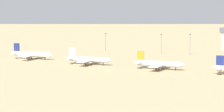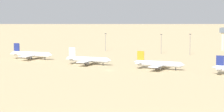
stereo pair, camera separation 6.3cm
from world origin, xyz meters
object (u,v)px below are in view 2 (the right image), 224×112
parked_jet_orange_3 (159,64)px  control_tower (223,37)px  light_pole_west (106,41)px  parked_jet_white_2 (88,59)px  light_pole_mid (161,43)px  light_pole_east (190,43)px  parked_jet_navy_1 (31,54)px

parked_jet_orange_3 → control_tower: bearing=86.2°
control_tower → light_pole_west: size_ratio=1.30×
parked_jet_white_2 → light_pole_mid: 97.49m
control_tower → light_pole_west: (-91.08, -59.04, -3.37)m
parked_jet_white_2 → light_pole_east: 104.45m
control_tower → light_pole_west: 108.59m
parked_jet_navy_1 → control_tower: bearing=46.0°
parked_jet_navy_1 → light_pole_west: 88.53m
control_tower → parked_jet_white_2: bearing=-108.4°
control_tower → light_pole_east: control_tower is taller
parked_jet_navy_1 → control_tower: control_tower is taller
parked_jet_orange_3 → light_pole_east: bearing=93.2°
light_pole_west → light_pole_mid: bearing=2.4°
light_pole_east → parked_jet_orange_3: bearing=-81.5°
parked_jet_navy_1 → control_tower: size_ratio=1.78×
parked_jet_navy_1 → light_pole_west: size_ratio=2.32×
parked_jet_navy_1 → light_pole_mid: (71.45, 88.94, 5.71)m
light_pole_mid → parked_jet_navy_1: bearing=-128.8°
parked_jet_white_2 → control_tower: size_ratio=1.73×
parked_jet_navy_1 → parked_jet_orange_3: size_ratio=1.03×
parked_jet_white_2 → light_pole_east: bearing=61.0°
parked_jet_white_2 → parked_jet_orange_3: parked_jet_orange_3 is taller
light_pole_east → control_tower: bearing=79.9°
parked_jet_navy_1 → light_pole_west: light_pole_west is taller
parked_jet_orange_3 → light_pole_east: 96.12m
parked_jet_orange_3 → light_pole_east: (-14.22, 94.85, 6.35)m
light_pole_east → light_pole_mid: bearing=179.3°
parked_jet_navy_1 → light_pole_mid: bearing=43.9°
parked_jet_white_2 → light_pole_mid: size_ratio=2.12×
light_pole_west → light_pole_mid: size_ratio=0.94×
parked_jet_white_2 → light_pole_west: 102.37m
parked_jet_navy_1 → light_pole_west: bearing=71.5°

